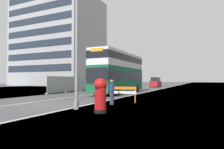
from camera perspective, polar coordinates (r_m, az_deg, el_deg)
The scene contains 12 objects.
ground at distance 13.21m, azimuth -16.40°, elevation -8.99°, with size 140.00×280.00×0.10m.
double_decker_bus at distance 23.60m, azimuth 2.05°, elevation 0.72°, with size 2.91×10.75×4.93m.
lamppost_foreground at distance 11.50m, azimuth -10.38°, elevation 13.18°, with size 0.29×0.70×9.68m.
red_pillar_postbox at distance 9.83m, azimuth -3.46°, elevation -5.72°, with size 0.66×0.66×1.75m.
roadworks_barrier at distance 14.17m, azimuth 3.43°, elevation -5.29°, with size 1.87×0.91×1.17m.
construction_site_fence at distance 33.29m, azimuth -4.27°, elevation -2.68°, with size 0.44×24.00×2.16m.
car_oncoming_near at distance 38.38m, azimuth 4.18°, elevation -2.69°, with size 1.96×4.58×1.97m.
car_receding_mid at distance 45.33m, azimuth 12.75°, elevation -2.35°, with size 2.05×4.36×2.25m.
bare_tree_far_verge_near at distance 51.37m, azimuth -2.56°, elevation -1.15°, with size 2.45×2.84×4.84m.
bare_tree_far_verge_mid at distance 58.78m, azimuth -0.94°, elevation -1.19°, with size 2.65×2.49×4.31m.
pedestrian_at_kerb at distance 13.04m, azimuth -0.05°, elevation -5.21°, with size 0.34×0.34×1.68m.
backdrop_office_block at distance 63.90m, azimuth -15.34°, elevation 8.97°, with size 24.69×17.92×26.65m.
Camera 1 is at (9.29, -9.61, 1.66)m, focal length 30.92 mm.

